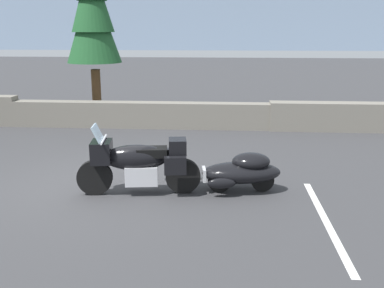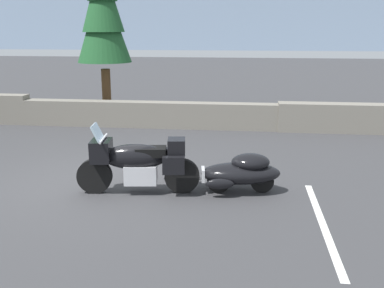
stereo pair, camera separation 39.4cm
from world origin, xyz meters
name	(u,v)px [view 2 (the right image)]	position (x,y,z in m)	size (l,w,h in m)	color
ground_plane	(94,182)	(0.00, 0.00, 0.00)	(80.00, 80.00, 0.00)	#38383A
stone_guard_wall	(156,114)	(0.24, 5.35, 0.44)	(24.00, 0.58, 0.95)	slate
distant_ridgeline	(235,4)	(0.00, 95.35, 8.00)	(240.00, 80.00, 16.00)	#7F93AD
touring_motorcycle	(138,161)	(1.04, -0.47, 0.62)	(2.31, 0.92, 1.33)	black
car_shaped_trailer	(241,172)	(2.97, -0.22, 0.41)	(2.23, 0.90, 0.76)	black
pine_tree_tall	(103,7)	(-1.68, 6.48, 3.70)	(1.78, 1.78, 5.90)	brown
parking_stripe_marker	(322,223)	(4.30, -1.50, 0.00)	(0.12, 3.60, 0.01)	silver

